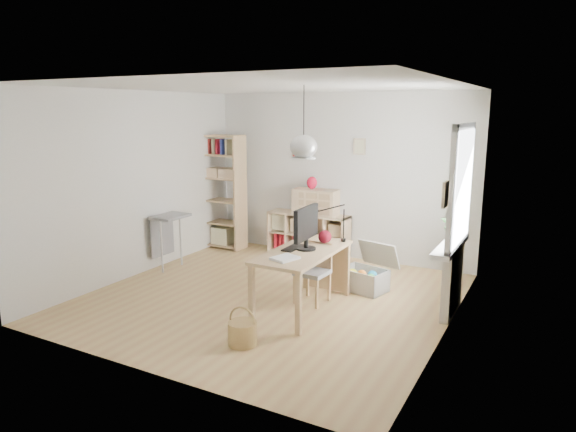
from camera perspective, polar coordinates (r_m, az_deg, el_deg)
The scene contains 20 objects.
ground at distance 6.85m, azimuth -1.95°, elevation -9.01°, with size 4.50×4.50×0.00m, color tan.
room_shell at distance 6.02m, azimuth 1.75°, elevation 7.70°, with size 4.50×4.50×4.50m.
window_unit at distance 6.27m, azimuth 18.76°, elevation 3.09°, with size 0.07×1.16×1.46m.
radiator at distance 6.53m, azimuth 17.79°, elevation -6.90°, with size 0.10×0.80×0.80m, color silver.
windowsill at distance 6.42m, azimuth 17.59°, elevation -3.20°, with size 0.22×1.20×0.06m, color white.
desk at distance 6.26m, azimuth 1.67°, elevation -4.66°, with size 0.70×1.50×0.75m.
cube_shelf at distance 8.72m, azimuth 2.25°, elevation -2.37°, with size 1.40×0.38×0.72m.
tall_bookshelf at distance 9.12m, azimuth -7.36°, elevation 3.22°, with size 0.80×0.38×2.00m.
side_table at distance 8.09m, azimuth -13.28°, elevation -1.12°, with size 0.40×0.55×0.85m.
chair at distance 6.59m, azimuth 2.93°, elevation -5.84°, with size 0.40×0.40×0.77m.
wicker_basket at distance 5.53m, azimuth -5.07°, elevation -12.74°, with size 0.31×0.30×0.42m.
storage_chest at distance 7.14m, azimuth 8.74°, elevation -6.50°, with size 0.73×0.79×0.63m.
monitor at distance 6.21m, azimuth 2.03°, elevation -1.07°, with size 0.24×0.61×0.53m.
keyboard at distance 6.32m, azimuth 0.54°, elevation -3.54°, with size 0.14×0.37×0.02m, color black.
task_lamp at distance 6.64m, azimuth 4.38°, elevation -0.16°, with size 0.43×0.16×0.46m.
yarn_ball at distance 6.56m, azimuth 4.12°, elevation -2.32°, with size 0.17×0.17×0.17m, color #540B14.
paper_tray at distance 5.87m, azimuth -0.34°, elevation -4.71°, with size 0.23×0.29×0.03m, color white.
drawer_chest at distance 8.49m, azimuth 3.10°, elevation 1.58°, with size 0.73×0.34×0.42m, color beige.
red_vase at distance 8.47m, azimuth 2.68°, elevation 3.71°, with size 0.17×0.17×0.21m, color #AA0E25.
potted_plant at distance 6.63m, azimuth 17.96°, elevation -1.01°, with size 0.30×0.26×0.33m, color #296E29.
Camera 1 is at (3.24, -5.52, 2.43)m, focal length 32.00 mm.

